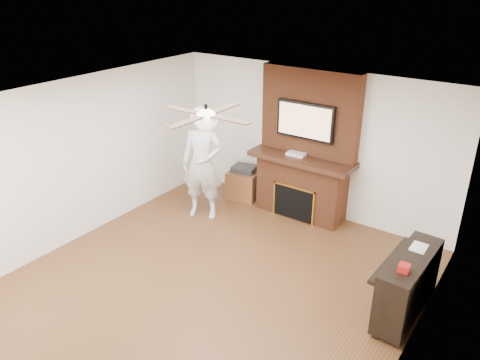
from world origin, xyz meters
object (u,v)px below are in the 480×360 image
Objects in this scene: fireplace at (304,160)px; side_table at (244,183)px; piano at (407,284)px; person at (202,164)px.

side_table is (-1.17, -0.07, -0.71)m from fireplace.
side_table is at bearing -176.71° from fireplace.
piano is at bearing -35.23° from side_table.
piano is (2.30, -1.64, -0.55)m from fireplace.
fireplace is at bearing 16.15° from person.
fireplace is 1.37m from side_table.
fireplace is at bearing -7.50° from side_table.
person is 3.03× the size of side_table.
person reaches higher than piano.
person is at bearing -141.87° from fireplace.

